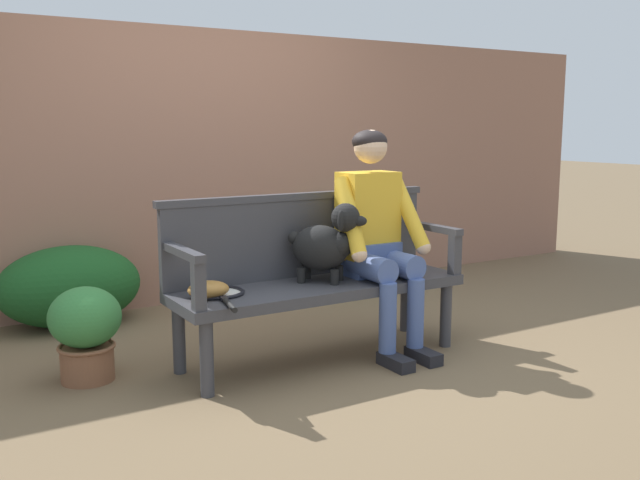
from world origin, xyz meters
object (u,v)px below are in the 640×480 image
(potted_plant, at_px, (86,329))
(tennis_racket, at_px, (219,293))
(dog_on_bench, at_px, (327,243))
(person_seated, at_px, (376,232))
(garden_bench, at_px, (320,293))
(baseball_glove, at_px, (208,290))

(potted_plant, bearing_deg, tennis_racket, -26.96)
(dog_on_bench, bearing_deg, person_seated, -2.61)
(potted_plant, bearing_deg, person_seated, -12.52)
(garden_bench, bearing_deg, tennis_racket, 177.56)
(person_seated, relative_size, potted_plant, 2.60)
(tennis_racket, height_order, potted_plant, potted_plant)
(tennis_racket, distance_m, potted_plant, 0.73)
(person_seated, bearing_deg, potted_plant, 167.48)
(person_seated, xyz_separation_m, dog_on_bench, (-0.33, 0.02, -0.04))
(potted_plant, bearing_deg, dog_on_bench, -14.97)
(person_seated, distance_m, potted_plant, 1.72)
(person_seated, bearing_deg, baseball_glove, 179.25)
(tennis_racket, bearing_deg, dog_on_bench, -2.24)
(person_seated, relative_size, tennis_racket, 2.28)
(baseball_glove, bearing_deg, dog_on_bench, 10.00)
(tennis_racket, xyz_separation_m, potted_plant, (-0.63, 0.32, -0.18))
(dog_on_bench, relative_size, tennis_racket, 0.79)
(tennis_racket, bearing_deg, garden_bench, -2.44)
(baseball_glove, bearing_deg, person_seated, 9.16)
(garden_bench, relative_size, potted_plant, 3.39)
(baseball_glove, distance_m, potted_plant, 0.69)
(baseball_glove, relative_size, potted_plant, 0.43)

